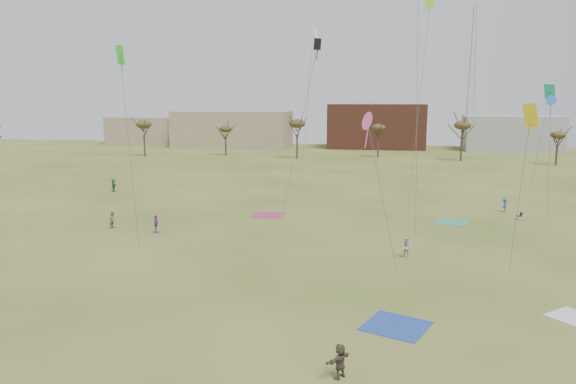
# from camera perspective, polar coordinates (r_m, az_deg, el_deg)

# --- Properties ---
(ground) EXTENTS (260.00, 260.00, 0.00)m
(ground) POSITION_cam_1_polar(r_m,az_deg,el_deg) (36.31, -3.53, -11.78)
(ground) COLOR #43561A
(ground) RESTS_ON ground
(spectator_fore_b) EXTENTS (0.71, 0.88, 1.74)m
(spectator_fore_b) POSITION_cam_1_polar(r_m,az_deg,el_deg) (59.64, -17.94, -2.78)
(spectator_fore_b) COLOR #877C56
(spectator_fore_b) RESTS_ON ground
(spectator_fore_c) EXTENTS (1.36, 1.61, 1.74)m
(spectator_fore_c) POSITION_cam_1_polar(r_m,az_deg,el_deg) (27.43, 5.49, -17.28)
(spectator_fore_c) COLOR brown
(spectator_fore_c) RESTS_ON ground
(spectator_mid_d) EXTENTS (0.76, 1.16, 1.84)m
(spectator_mid_d) POSITION_cam_1_polar(r_m,az_deg,el_deg) (56.20, -13.72, -3.28)
(spectator_mid_d) COLOR #8E3E95
(spectator_mid_d) RESTS_ON ground
(spectator_mid_e) EXTENTS (1.05, 0.96, 1.75)m
(spectator_mid_e) POSITION_cam_1_polar(r_m,az_deg,el_deg) (47.29, 12.36, -5.74)
(spectator_mid_e) COLOR #BEBEBE
(spectator_mid_e) RESTS_ON ground
(flyer_far_a) EXTENTS (1.61, 1.66, 1.89)m
(flyer_far_a) POSITION_cam_1_polar(r_m,az_deg,el_deg) (82.94, -17.88, 0.69)
(flyer_far_a) COLOR #2A8041
(flyer_far_a) RESTS_ON ground
(flyer_far_c) EXTENTS (1.05, 1.23, 1.65)m
(flyer_far_c) POSITION_cam_1_polar(r_m,az_deg,el_deg) (69.66, 21.80, -1.29)
(flyer_far_c) COLOR #214298
(flyer_far_c) RESTS_ON ground
(blanket_blue) EXTENTS (4.55, 4.55, 0.03)m
(blanket_blue) POSITION_cam_1_polar(r_m,az_deg,el_deg) (33.76, 11.29, -13.67)
(blanket_blue) COLOR #24439D
(blanket_blue) RESTS_ON ground
(blanket_cream) EXTENTS (3.67, 3.67, 0.03)m
(blanket_cream) POSITION_cam_1_polar(r_m,az_deg,el_deg) (38.63, 27.91, -11.59)
(blanket_cream) COLOR silver
(blanket_cream) RESTS_ON ground
(blanket_plum) EXTENTS (3.72, 3.72, 0.03)m
(blanket_plum) POSITION_cam_1_polar(r_m,az_deg,el_deg) (63.10, -2.07, -2.44)
(blanket_plum) COLOR #A6335F
(blanket_plum) RESTS_ON ground
(blanket_olive) EXTENTS (4.27, 4.27, 0.03)m
(blanket_olive) POSITION_cam_1_polar(r_m,az_deg,el_deg) (62.14, 16.83, -3.05)
(blanket_olive) COLOR #36976E
(blanket_olive) RESTS_ON ground
(camp_chair_right) EXTENTS (0.64, 0.60, 0.87)m
(camp_chair_right) POSITION_cam_1_polar(r_m,az_deg,el_deg) (65.91, 23.13, -2.48)
(camp_chair_right) COLOR #19163D
(camp_chair_right) RESTS_ON ground
(kites_aloft) EXTENTS (63.67, 56.09, 24.76)m
(kites_aloft) POSITION_cam_1_polar(r_m,az_deg,el_deg) (63.02, 4.34, 14.33)
(kites_aloft) COLOR #2CDC26
(kites_aloft) RESTS_ON ground
(tree_line) EXTENTS (117.44, 49.32, 8.91)m
(tree_line) POSITION_cam_1_polar(r_m,az_deg,el_deg) (112.60, 4.84, 6.53)
(tree_line) COLOR #3A2B1E
(tree_line) RESTS_ON ground
(building_tan) EXTENTS (32.00, 14.00, 10.00)m
(building_tan) POSITION_cam_1_polar(r_m,az_deg,el_deg) (154.19, -5.86, 6.60)
(building_tan) COLOR #937F60
(building_tan) RESTS_ON ground
(building_brick) EXTENTS (26.00, 16.00, 12.00)m
(building_brick) POSITION_cam_1_polar(r_m,az_deg,el_deg) (152.96, 9.32, 6.87)
(building_brick) COLOR brown
(building_brick) RESTS_ON ground
(building_grey) EXTENTS (24.00, 12.00, 9.00)m
(building_grey) POSITION_cam_1_polar(r_m,az_deg,el_deg) (154.30, 22.46, 5.73)
(building_grey) COLOR gray
(building_grey) RESTS_ON ground
(building_tan_west) EXTENTS (20.00, 12.00, 8.00)m
(building_tan_west) POSITION_cam_1_polar(r_m,az_deg,el_deg) (171.48, -14.91, 6.30)
(building_tan_west) COLOR #937F60
(building_tan_west) RESTS_ON ground
(radio_tower) EXTENTS (1.51, 1.72, 41.00)m
(radio_tower) POSITION_cam_1_polar(r_m,az_deg,el_deg) (159.35, 18.70, 11.36)
(radio_tower) COLOR #9EA3A8
(radio_tower) RESTS_ON ground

